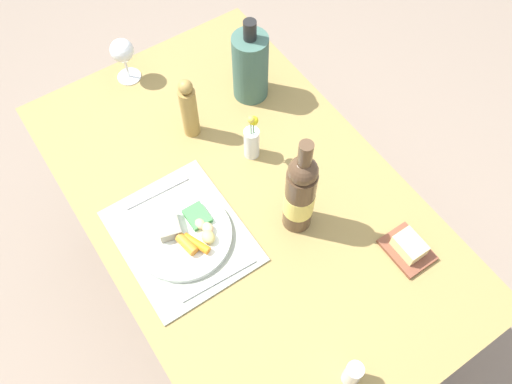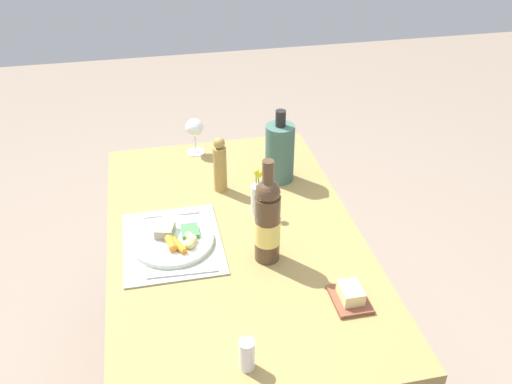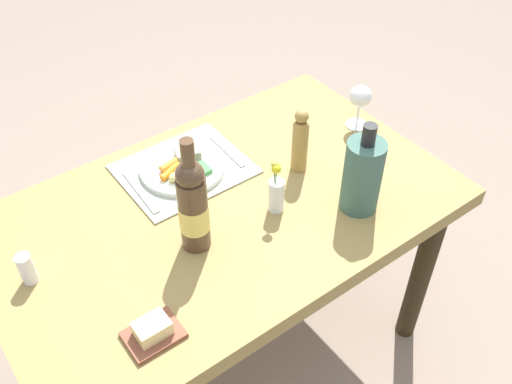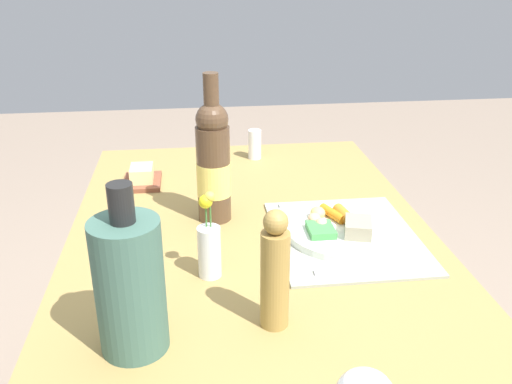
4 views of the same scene
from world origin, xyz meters
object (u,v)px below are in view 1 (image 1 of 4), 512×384
(knife, at_px, (218,278))
(butter_dish, at_px, (408,248))
(cooler_bottle, at_px, (250,66))
(wine_bottle, at_px, (300,194))
(fork, at_px, (157,192))
(wine_glass, at_px, (122,52))
(flower_vase, at_px, (252,141))
(dining_table, at_px, (245,215))
(dinner_plate, at_px, (183,234))
(salt_shaker, at_px, (353,374))
(pepper_mill, at_px, (188,109))

(knife, xyz_separation_m, butter_dish, (0.21, 0.45, 0.01))
(knife, relative_size, cooler_bottle, 0.75)
(butter_dish, relative_size, wine_bottle, 0.37)
(fork, bearing_deg, wine_glass, 165.03)
(flower_vase, bearing_deg, knife, -46.07)
(dining_table, distance_m, fork, 0.27)
(knife, bearing_deg, fork, -176.10)
(dinner_plate, height_order, wine_bottle, wine_bottle)
(dining_table, height_order, fork, fork)
(fork, height_order, knife, same)
(flower_vase, bearing_deg, salt_shaker, -14.22)
(dining_table, height_order, flower_vase, flower_vase)
(wine_bottle, xyz_separation_m, pepper_mill, (-0.42, -0.08, -0.04))
(fork, bearing_deg, dinner_plate, 0.38)
(knife, height_order, cooler_bottle, cooler_bottle)
(butter_dish, relative_size, salt_shaker, 1.44)
(butter_dish, bearing_deg, flower_vase, -161.44)
(salt_shaker, relative_size, wine_glass, 0.59)
(flower_vase, bearing_deg, dining_table, -41.71)
(wine_glass, bearing_deg, wine_bottle, 10.67)
(dining_table, distance_m, dinner_plate, 0.23)
(cooler_bottle, xyz_separation_m, salt_shaker, (0.86, -0.30, -0.07))
(salt_shaker, xyz_separation_m, pepper_mill, (-0.83, 0.06, 0.06))
(fork, distance_m, wine_glass, 0.47)
(knife, xyz_separation_m, flower_vase, (-0.28, 0.29, 0.06))
(knife, height_order, wine_bottle, wine_bottle)
(pepper_mill, bearing_deg, butter_dish, 22.25)
(dinner_plate, bearing_deg, dining_table, 93.11)
(fork, xyz_separation_m, salt_shaker, (0.69, 0.13, 0.04))
(dinner_plate, relative_size, pepper_mill, 1.23)
(wine_glass, bearing_deg, dining_table, 5.58)
(wine_glass, xyz_separation_m, pepper_mill, (0.30, 0.05, -0.01))
(knife, height_order, butter_dish, butter_dish)
(salt_shaker, bearing_deg, pepper_mill, 175.76)
(fork, height_order, wine_bottle, wine_bottle)
(cooler_bottle, relative_size, butter_dish, 2.19)
(salt_shaker, bearing_deg, wine_glass, 179.65)
(dining_table, distance_m, pepper_mill, 0.35)
(cooler_bottle, xyz_separation_m, wine_glass, (-0.27, -0.29, -0.01))
(flower_vase, distance_m, wine_bottle, 0.27)
(wine_bottle, distance_m, pepper_mill, 0.43)
(dining_table, height_order, salt_shaker, salt_shaker)
(wine_bottle, height_order, wine_glass, wine_bottle)
(cooler_bottle, relative_size, pepper_mill, 1.32)
(fork, xyz_separation_m, pepper_mill, (-0.13, 0.19, 0.09))
(salt_shaker, relative_size, wine_bottle, 0.26)
(pepper_mill, bearing_deg, wine_bottle, 11.02)
(knife, relative_size, wine_bottle, 0.61)
(wine_bottle, bearing_deg, pepper_mill, -168.98)
(knife, relative_size, salt_shaker, 2.38)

